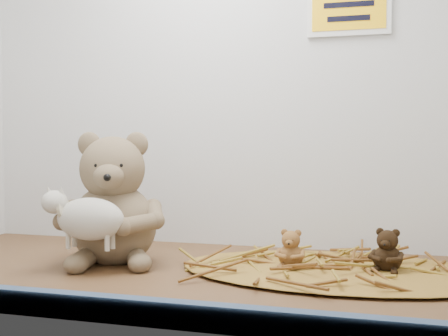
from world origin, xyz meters
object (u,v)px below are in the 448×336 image
(main_teddy, at_px, (113,197))
(mini_teddy_brown, at_px, (387,248))
(toy_lamb, at_px, (90,219))
(mini_teddy_tan, at_px, (291,247))

(main_teddy, bearing_deg, mini_teddy_brown, -16.64)
(main_teddy, xyz_separation_m, toy_lamb, (0.00, -0.10, -0.03))
(toy_lamb, bearing_deg, mini_teddy_tan, 17.05)
(main_teddy, xyz_separation_m, mini_teddy_tan, (0.37, 0.02, -0.09))
(main_teddy, bearing_deg, mini_teddy_tan, -17.19)
(toy_lamb, relative_size, mini_teddy_brown, 2.21)
(main_teddy, height_order, mini_teddy_brown, main_teddy)
(toy_lamb, bearing_deg, mini_teddy_brown, 12.95)
(main_teddy, bearing_deg, toy_lamb, -109.65)
(mini_teddy_tan, relative_size, mini_teddy_brown, 0.91)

